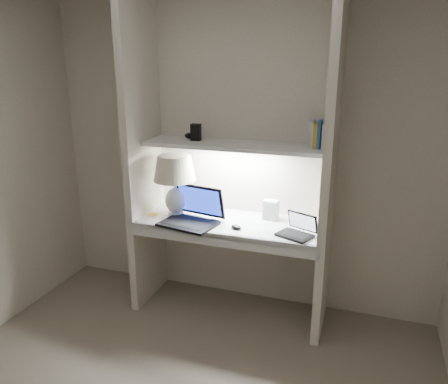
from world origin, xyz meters
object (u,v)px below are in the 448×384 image
at_px(laptop_main, 193,215).
at_px(laptop_netbook, 297,230).
at_px(book_row, 322,135).
at_px(table_lamp, 175,175).
at_px(speaker, 271,210).

xyz_separation_m(laptop_main, laptop_netbook, (0.81, 0.00, -0.02)).
relative_size(laptop_netbook, book_row, 1.51).
distance_m(table_lamp, speaker, 0.80).
relative_size(laptop_main, speaker, 2.99).
bearing_deg(table_lamp, speaker, 10.75).
height_order(table_lamp, speaker, table_lamp).
height_order(table_lamp, laptop_netbook, table_lamp).
xyz_separation_m(speaker, book_row, (0.35, -0.01, 0.61)).
bearing_deg(laptop_main, speaker, 35.30).
xyz_separation_m(laptop_netbook, book_row, (0.10, 0.24, 0.65)).
height_order(laptop_netbook, speaker, speaker).
bearing_deg(table_lamp, laptop_main, -29.83).
distance_m(table_lamp, book_row, 1.17).
relative_size(speaker, book_row, 0.79).
bearing_deg(speaker, laptop_netbook, -32.87).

